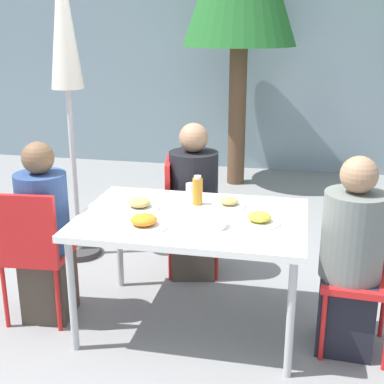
% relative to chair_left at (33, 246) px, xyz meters
% --- Properties ---
extents(ground_plane, '(24.00, 24.00, 0.00)m').
position_rel_chair_left_xyz_m(ground_plane, '(0.97, 0.17, -0.52)').
color(ground_plane, gray).
extents(building_facade, '(10.00, 0.20, 3.00)m').
position_rel_chair_left_xyz_m(building_facade, '(0.97, 4.13, 0.98)').
color(building_facade, gray).
rests_on(building_facade, ground).
extents(dining_table, '(1.35, 0.93, 0.73)m').
position_rel_chair_left_xyz_m(dining_table, '(0.97, 0.17, 0.15)').
color(dining_table, white).
rests_on(dining_table, ground).
extents(chair_left, '(0.43, 0.43, 0.88)m').
position_rel_chair_left_xyz_m(chair_left, '(0.00, 0.00, 0.00)').
color(chair_left, red).
rests_on(chair_left, ground).
extents(person_left, '(0.32, 0.32, 1.16)m').
position_rel_chair_left_xyz_m(person_left, '(0.04, 0.08, 0.03)').
color(person_left, '#473D33').
rests_on(person_left, ground).
extents(chair_right, '(0.42, 0.42, 0.88)m').
position_rel_chair_left_xyz_m(chair_right, '(1.94, 0.19, 0.00)').
color(chair_right, red).
rests_on(chair_right, ground).
extents(person_right, '(0.35, 0.35, 1.16)m').
position_rel_chair_left_xyz_m(person_right, '(1.89, 0.11, 0.02)').
color(person_right, black).
rests_on(person_right, ground).
extents(chair_far, '(0.47, 0.47, 0.88)m').
position_rel_chair_left_xyz_m(chair_far, '(0.74, 0.91, 0.00)').
color(chair_far, red).
rests_on(chair_far, ground).
extents(person_far, '(0.38, 0.38, 1.16)m').
position_rel_chair_left_xyz_m(person_far, '(0.83, 0.88, 0.02)').
color(person_far, '#473D33').
rests_on(person_far, ground).
extents(closed_umbrella, '(0.36, 0.36, 2.38)m').
position_rel_chair_left_xyz_m(closed_umbrella, '(-0.17, 1.02, 1.13)').
color(closed_umbrella, '#333333').
rests_on(closed_umbrella, ground).
extents(plate_0, '(0.25, 0.25, 0.07)m').
position_rel_chair_left_xyz_m(plate_0, '(1.37, 0.13, 0.23)').
color(plate_0, white).
rests_on(plate_0, dining_table).
extents(plate_1, '(0.27, 0.27, 0.07)m').
position_rel_chair_left_xyz_m(plate_1, '(0.74, -0.07, 0.24)').
color(plate_1, white).
rests_on(plate_1, dining_table).
extents(plate_2, '(0.21, 0.21, 0.06)m').
position_rel_chair_left_xyz_m(plate_2, '(1.16, 0.38, 0.23)').
color(plate_2, white).
rests_on(plate_2, dining_table).
extents(plate_3, '(0.25, 0.25, 0.07)m').
position_rel_chair_left_xyz_m(plate_3, '(0.62, 0.22, 0.23)').
color(plate_3, white).
rests_on(plate_3, dining_table).
extents(bottle, '(0.06, 0.06, 0.19)m').
position_rel_chair_left_xyz_m(bottle, '(0.96, 0.38, 0.30)').
color(bottle, '#B7751E').
rests_on(bottle, dining_table).
extents(drinking_cup, '(0.07, 0.07, 0.09)m').
position_rel_chair_left_xyz_m(drinking_cup, '(0.88, 0.53, 0.25)').
color(drinking_cup, silver).
rests_on(drinking_cup, dining_table).
extents(salad_bowl, '(0.16, 0.16, 0.05)m').
position_rel_chair_left_xyz_m(salad_bowl, '(1.12, 0.02, 0.24)').
color(salad_bowl, white).
rests_on(salad_bowl, dining_table).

